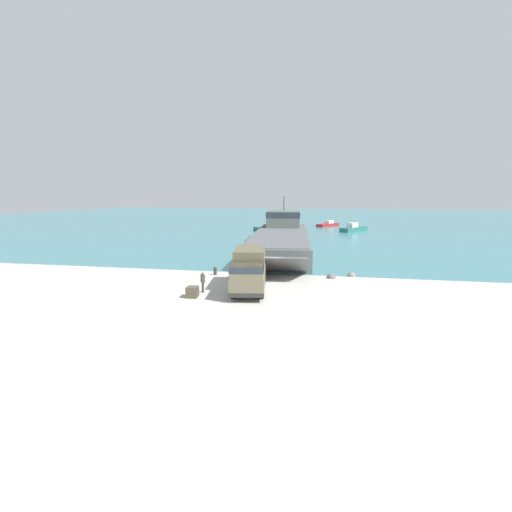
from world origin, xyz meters
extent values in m
plane|color=#B7B5AD|center=(0.00, 0.00, 0.00)|extent=(240.00, 240.00, 0.00)
cube|color=teal|center=(0.00, 94.31, 0.00)|extent=(240.00, 180.00, 0.01)
cube|color=#56605B|center=(-1.81, 21.90, 1.17)|extent=(11.03, 35.30, 2.34)
cube|color=#56565B|center=(-1.81, 21.90, 2.38)|extent=(10.29, 33.86, 0.08)
cube|color=#56605B|center=(-3.01, 33.84, 3.71)|extent=(6.27, 10.20, 2.74)
cube|color=#28333D|center=(-3.01, 33.84, 4.52)|extent=(6.43, 10.32, 0.82)
cylinder|color=#3F3F42|center=(-3.01, 33.84, 6.28)|extent=(0.16, 0.16, 2.40)
cube|color=#56565B|center=(0.15, 2.27, 1.27)|extent=(6.92, 5.42, 2.28)
cube|color=#6B664C|center=(-1.00, -2.87, 1.07)|extent=(3.82, 8.39, 1.29)
cube|color=#6B664C|center=(-0.58, -5.51, 2.17)|extent=(2.83, 3.10, 0.90)
cube|color=#28333D|center=(-0.58, -5.51, 2.39)|extent=(2.91, 3.14, 0.45)
cube|color=brown|center=(-1.22, -1.51, 2.52)|extent=(3.26, 5.46, 1.60)
cube|color=#2D2D2D|center=(-0.38, -6.79, 0.58)|extent=(2.64, 0.65, 0.32)
cylinder|color=black|center=(0.44, -5.18, 0.66)|extent=(0.60, 1.37, 1.33)
cylinder|color=black|center=(-1.66, -5.52, 0.66)|extent=(0.60, 1.37, 1.33)
cylinder|color=black|center=(-0.26, -0.77, 0.66)|extent=(0.60, 1.37, 1.33)
cylinder|color=black|center=(-2.36, -1.11, 0.66)|extent=(0.60, 1.37, 1.33)
cylinder|color=black|center=(-0.43, 0.31, 0.66)|extent=(0.60, 1.37, 1.33)
cylinder|color=black|center=(-2.54, -0.02, 0.66)|extent=(0.60, 1.37, 1.33)
cylinder|color=#4C4738|center=(-4.57, -4.23, 0.41)|extent=(0.14, 0.14, 0.82)
cylinder|color=#4C4738|center=(-4.46, -4.38, 0.41)|extent=(0.14, 0.14, 0.82)
cube|color=#4C4738|center=(-4.52, -4.31, 1.15)|extent=(0.45, 0.50, 0.65)
sphere|color=tan|center=(-4.52, -4.31, 1.59)|extent=(0.22, 0.22, 0.22)
cube|color=#2D7060|center=(9.53, 53.36, 0.43)|extent=(6.10, 8.12, 0.86)
cube|color=silver|center=(9.20, 52.83, 1.34)|extent=(2.53, 2.87, 0.95)
cube|color=#2D7060|center=(-7.86, 52.01, 0.45)|extent=(7.48, 8.77, 0.90)
cube|color=silver|center=(-7.46, 52.55, 1.39)|extent=(3.10, 3.27, 0.99)
cube|color=#B22323|center=(3.79, 65.49, 0.34)|extent=(5.55, 7.27, 0.67)
cube|color=silver|center=(4.08, 65.95, 1.04)|extent=(2.31, 2.59, 0.74)
cylinder|color=#333338|center=(-5.63, 2.62, 0.27)|extent=(0.31, 0.31, 0.54)
sphere|color=#333338|center=(-5.63, 2.62, 0.64)|extent=(0.36, 0.36, 0.36)
cube|color=#4C4738|center=(-4.80, -5.95, 0.41)|extent=(0.90, 1.05, 0.82)
sphere|color=#66605B|center=(5.57, 3.33, 0.00)|extent=(0.88, 0.88, 0.88)
sphere|color=gray|center=(7.49, 4.58, 0.00)|extent=(0.79, 0.79, 0.79)
camera|label=1|loc=(5.93, -34.25, 7.86)|focal=28.00mm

